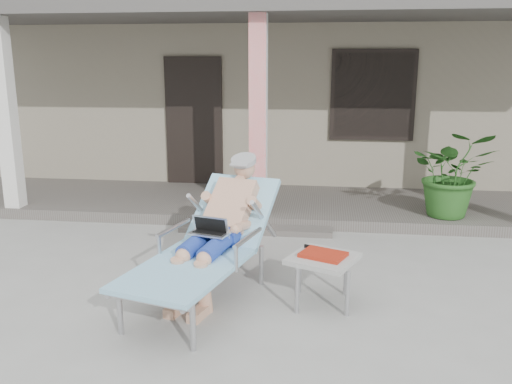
# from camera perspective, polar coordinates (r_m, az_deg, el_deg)

# --- Properties ---
(ground) EXTENTS (60.00, 60.00, 0.00)m
(ground) POSITION_cam_1_polar(r_m,az_deg,el_deg) (5.39, -2.60, -10.27)
(ground) COLOR #9E9E99
(ground) RESTS_ON ground
(house) EXTENTS (10.40, 5.40, 3.30)m
(house) POSITION_cam_1_polar(r_m,az_deg,el_deg) (11.39, 2.97, 11.07)
(house) COLOR gray
(house) RESTS_ON ground
(porch_deck) EXTENTS (10.00, 2.00, 0.15)m
(porch_deck) POSITION_cam_1_polar(r_m,az_deg,el_deg) (8.18, 0.96, -1.28)
(porch_deck) COLOR #605B56
(porch_deck) RESTS_ON ground
(porch_overhang) EXTENTS (10.00, 2.30, 2.85)m
(porch_overhang) POSITION_cam_1_polar(r_m,az_deg,el_deg) (7.87, 1.00, 18.07)
(porch_overhang) COLOR silver
(porch_overhang) RESTS_ON porch_deck
(porch_step) EXTENTS (2.00, 0.30, 0.07)m
(porch_step) POSITION_cam_1_polar(r_m,az_deg,el_deg) (7.09, -0.06, -3.96)
(porch_step) COLOR #605B56
(porch_step) RESTS_ON ground
(lounger) EXTENTS (1.28, 2.14, 1.35)m
(lounger) POSITION_cam_1_polar(r_m,az_deg,el_deg) (5.06, -4.61, -1.94)
(lounger) COLOR #B7B7BC
(lounger) RESTS_ON ground
(side_table) EXTENTS (0.72, 0.72, 0.50)m
(side_table) POSITION_cam_1_polar(r_m,az_deg,el_deg) (4.99, 7.07, -7.21)
(side_table) COLOR #A2A29E
(side_table) RESTS_ON ground
(potted_palm) EXTENTS (1.14, 1.02, 1.17)m
(potted_palm) POSITION_cam_1_polar(r_m,az_deg,el_deg) (7.62, 20.01, 1.85)
(potted_palm) COLOR #26591E
(potted_palm) RESTS_ON porch_deck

